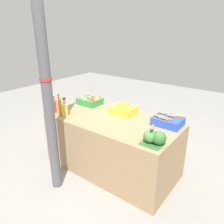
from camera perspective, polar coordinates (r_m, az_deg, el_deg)
ground_plane at (r=3.19m, az=-0.00°, el=-14.28°), size 10.00×10.00×0.00m
market_table at (r=2.99m, az=-0.00°, el=-8.47°), size 1.73×0.85×0.74m
support_pole at (r=2.40m, az=-16.80°, el=6.92°), size 0.13×0.13×2.59m
apple_crate at (r=3.37m, az=-5.70°, el=3.01°), size 0.34×0.27×0.13m
orange_crate at (r=3.00m, az=2.87°, el=0.79°), size 0.34×0.27×0.14m
carrot_crate at (r=2.72m, az=14.33°, el=-2.26°), size 0.34×0.27×0.13m
broccoli_pile at (r=2.25m, az=11.36°, el=-6.51°), size 0.24×0.19×0.16m
juice_bottle_ruby at (r=3.11m, az=-14.84°, el=1.70°), size 0.06×0.06×0.25m
juice_bottle_amber at (r=3.03m, az=-13.70°, el=1.71°), size 0.07×0.07×0.29m
juice_bottle_golden at (r=2.95m, az=-12.21°, el=0.86°), size 0.08×0.08×0.25m
sparrow_bird at (r=2.19m, az=10.47°, el=-4.14°), size 0.06×0.13×0.05m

